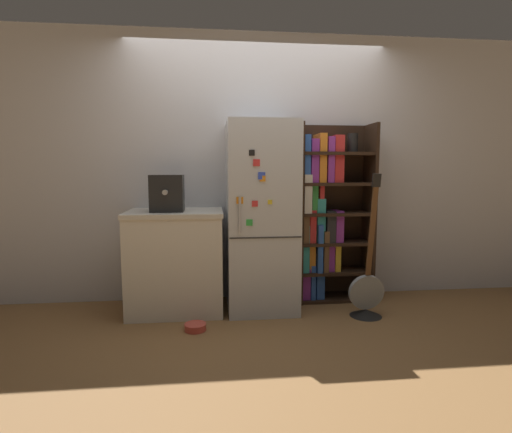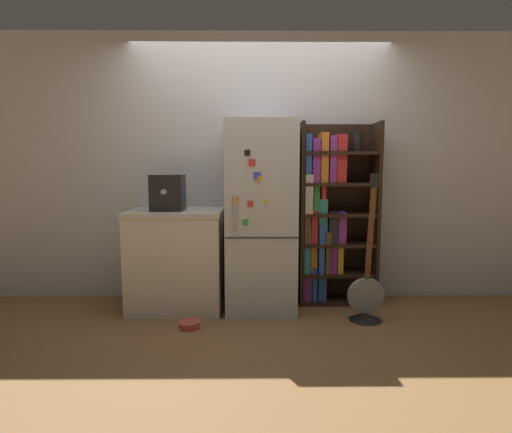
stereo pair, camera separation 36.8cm
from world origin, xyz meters
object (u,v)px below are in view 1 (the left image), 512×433
object	(u,v)px
espresso_machine	(167,193)
pet_bowl	(195,326)
bookshelf	(325,216)
refrigerator	(261,217)
guitar	(366,296)

from	to	relation	value
espresso_machine	pet_bowl	xyz separation A→B (m)	(0.25, -0.46, -1.05)
bookshelf	espresso_machine	world-z (taller)	bookshelf
refrigerator	pet_bowl	distance (m)	1.13
espresso_machine	guitar	distance (m)	1.97
refrigerator	bookshelf	size ratio (longest dim) A/B	0.99
bookshelf	espresso_machine	size ratio (longest dim) A/B	5.36
espresso_machine	guitar	size ratio (longest dim) A/B	0.26
refrigerator	guitar	world-z (taller)	refrigerator
pet_bowl	espresso_machine	bearing A→B (deg)	118.23
guitar	espresso_machine	bearing A→B (deg)	169.98
pet_bowl	refrigerator	bearing A→B (deg)	40.13
bookshelf	guitar	bearing A→B (deg)	-65.60
espresso_machine	guitar	bearing A→B (deg)	-10.02
guitar	pet_bowl	size ratio (longest dim) A/B	7.12
refrigerator	guitar	size ratio (longest dim) A/B	1.36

